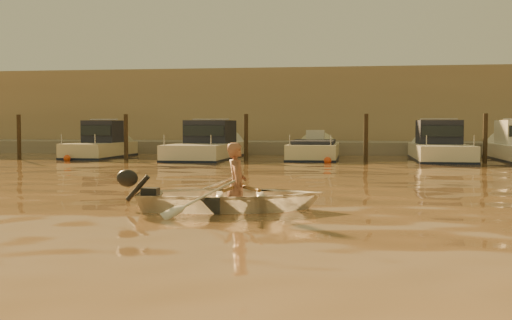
% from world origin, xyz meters
% --- Properties ---
extents(ground_plane, '(160.00, 160.00, 0.00)m').
position_xyz_m(ground_plane, '(0.00, 0.00, 0.00)').
color(ground_plane, brown).
rests_on(ground_plane, ground).
extents(dinghy, '(3.83, 3.07, 0.71)m').
position_xyz_m(dinghy, '(2.10, -1.34, 0.23)').
color(dinghy, white).
rests_on(dinghy, ground_plane).
extents(person, '(0.47, 0.62, 1.54)m').
position_xyz_m(person, '(2.20, -1.32, 0.47)').
color(person, '#945F4A').
rests_on(person, dinghy).
extents(outboard_motor, '(0.96, 0.57, 0.70)m').
position_xyz_m(outboard_motor, '(0.63, -1.63, 0.28)').
color(outboard_motor, black).
rests_on(outboard_motor, dinghy).
extents(oar_port, '(0.89, 1.95, 0.13)m').
position_xyz_m(oar_port, '(2.35, -1.29, 0.42)').
color(oar_port, brown).
rests_on(oar_port, dinghy).
extents(oar_starboard, '(0.11, 2.10, 0.13)m').
position_xyz_m(oar_starboard, '(2.15, -1.33, 0.42)').
color(oar_starboard, brown).
rests_on(oar_starboard, dinghy).
extents(moored_boat_1, '(1.93, 5.86, 1.75)m').
position_xyz_m(moored_boat_1, '(-7.60, 16.00, 0.62)').
color(moored_boat_1, beige).
rests_on(moored_boat_1, ground_plane).
extents(moored_boat_2, '(2.46, 8.17, 1.75)m').
position_xyz_m(moored_boat_2, '(-2.40, 16.00, 0.62)').
color(moored_boat_2, silver).
rests_on(moored_boat_2, ground_plane).
extents(moored_boat_3, '(2.11, 6.07, 0.95)m').
position_xyz_m(moored_boat_3, '(2.53, 16.00, 0.22)').
color(moored_boat_3, beige).
rests_on(moored_boat_3, ground_plane).
extents(moored_boat_4, '(2.25, 6.94, 1.75)m').
position_xyz_m(moored_boat_4, '(8.04, 16.00, 0.62)').
color(moored_boat_4, silver).
rests_on(moored_boat_4, ground_plane).
extents(piling_0, '(0.18, 0.18, 2.20)m').
position_xyz_m(piling_0, '(-10.50, 13.80, 0.90)').
color(piling_0, '#2D2319').
rests_on(piling_0, ground_plane).
extents(piling_1, '(0.18, 0.18, 2.20)m').
position_xyz_m(piling_1, '(-5.50, 13.80, 0.90)').
color(piling_1, '#2D2319').
rests_on(piling_1, ground_plane).
extents(piling_2, '(0.18, 0.18, 2.20)m').
position_xyz_m(piling_2, '(-0.20, 13.80, 0.90)').
color(piling_2, '#2D2319').
rests_on(piling_2, ground_plane).
extents(piling_3, '(0.18, 0.18, 2.20)m').
position_xyz_m(piling_3, '(4.80, 13.80, 0.90)').
color(piling_3, '#2D2319').
rests_on(piling_3, ground_plane).
extents(piling_4, '(0.18, 0.18, 2.20)m').
position_xyz_m(piling_4, '(9.50, 13.80, 0.90)').
color(piling_4, '#2D2319').
rests_on(piling_4, ground_plane).
extents(fender_b, '(0.30, 0.30, 0.30)m').
position_xyz_m(fender_b, '(-7.95, 13.20, 0.10)').
color(fender_b, '#CB4617').
rests_on(fender_b, ground_plane).
extents(fender_c, '(0.30, 0.30, 0.30)m').
position_xyz_m(fender_c, '(-2.61, 12.97, 0.10)').
color(fender_c, silver).
rests_on(fender_c, ground_plane).
extents(fender_d, '(0.30, 0.30, 0.30)m').
position_xyz_m(fender_d, '(3.27, 13.13, 0.10)').
color(fender_d, '#E5481B').
rests_on(fender_d, ground_plane).
extents(fender_e, '(0.30, 0.30, 0.30)m').
position_xyz_m(fender_e, '(8.53, 13.50, 0.10)').
color(fender_e, white).
rests_on(fender_e, ground_plane).
extents(quay, '(52.00, 4.00, 1.00)m').
position_xyz_m(quay, '(0.00, 21.50, 0.15)').
color(quay, gray).
rests_on(quay, ground_plane).
extents(waterfront_building, '(46.00, 7.00, 4.80)m').
position_xyz_m(waterfront_building, '(0.00, 27.00, 2.40)').
color(waterfront_building, '#9E8466').
rests_on(waterfront_building, quay).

